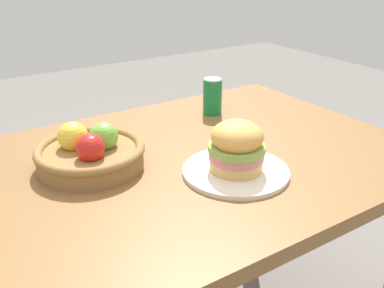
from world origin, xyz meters
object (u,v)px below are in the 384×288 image
object	(u,v)px
sandwich	(237,146)
soda_can	(212,96)
plate	(236,171)
fruit_basket	(90,152)

from	to	relation	value
sandwich	soda_can	distance (m)	0.46
plate	soda_can	bearing A→B (deg)	62.19
plate	soda_can	size ratio (longest dim) A/B	2.21
plate	fruit_basket	size ratio (longest dim) A/B	0.96
fruit_basket	sandwich	bearing A→B (deg)	-38.89
sandwich	fruit_basket	xyz separation A→B (m)	(-0.30, 0.24, -0.03)
plate	sandwich	world-z (taller)	sandwich
plate	sandwich	bearing A→B (deg)	116.57
plate	soda_can	world-z (taller)	soda_can
plate	sandwich	distance (m)	0.07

